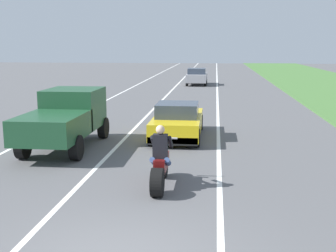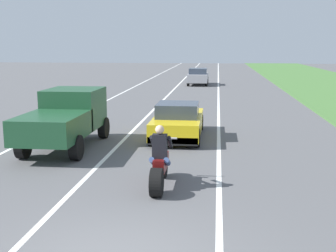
# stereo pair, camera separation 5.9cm
# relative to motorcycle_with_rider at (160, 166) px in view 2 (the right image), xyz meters

# --- Properties ---
(lane_stripe_left_solid) EXTENTS (0.14, 120.00, 0.01)m
(lane_stripe_left_solid) POSITION_rel_motorcycle_with_rider_xyz_m (-5.72, 16.00, -0.59)
(lane_stripe_left_solid) COLOR white
(lane_stripe_left_solid) RESTS_ON ground
(lane_stripe_right_solid) EXTENTS (0.14, 120.00, 0.01)m
(lane_stripe_right_solid) POSITION_rel_motorcycle_with_rider_xyz_m (1.48, 16.00, -0.59)
(lane_stripe_right_solid) COLOR white
(lane_stripe_right_solid) RESTS_ON ground
(lane_stripe_centre_dashed) EXTENTS (0.14, 120.00, 0.01)m
(lane_stripe_centre_dashed) POSITION_rel_motorcycle_with_rider_xyz_m (-2.12, 16.00, -0.59)
(lane_stripe_centre_dashed) COLOR white
(lane_stripe_centre_dashed) RESTS_ON ground
(motorcycle_with_rider) EXTENTS (0.70, 2.21, 1.62)m
(motorcycle_with_rider) POSITION_rel_motorcycle_with_rider_xyz_m (0.00, 0.00, 0.00)
(motorcycle_with_rider) COLOR black
(motorcycle_with_rider) RESTS_ON ground
(sports_car_yellow) EXTENTS (1.84, 4.30, 1.37)m
(sports_car_yellow) POSITION_rel_motorcycle_with_rider_xyz_m (-0.10, 6.18, 0.04)
(sports_car_yellow) COLOR yellow
(sports_car_yellow) RESTS_ON ground
(pickup_truck_left_lane_dark_green) EXTENTS (2.02, 4.80, 1.98)m
(pickup_truck_left_lane_dark_green) POSITION_rel_motorcycle_with_rider_xyz_m (-3.83, 4.04, 0.51)
(pickup_truck_left_lane_dark_green) COLOR #1E4C2D
(pickup_truck_left_lane_dark_green) RESTS_ON ground
(distant_car_far_ahead) EXTENTS (1.80, 4.00, 1.50)m
(distant_car_far_ahead) POSITION_rel_motorcycle_with_rider_xyz_m (-0.35, 29.05, 0.18)
(distant_car_far_ahead) COLOR #99999E
(distant_car_far_ahead) RESTS_ON ground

